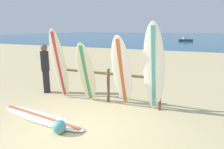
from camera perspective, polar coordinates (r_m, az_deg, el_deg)
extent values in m
plane|color=#CCB784|center=(4.61, -12.29, -16.89)|extent=(120.00, 120.00, 0.00)
cube|color=#1E5984|center=(61.31, 20.76, 10.37)|extent=(120.00, 80.00, 0.01)
cylinder|color=brown|center=(6.91, -13.35, -1.75)|extent=(0.09, 0.09, 1.08)
cylinder|color=brown|center=(6.13, -1.08, -3.30)|extent=(0.09, 0.09, 1.08)
cylinder|color=brown|center=(5.71, 13.88, -4.98)|extent=(0.09, 0.09, 1.08)
cylinder|color=brown|center=(6.03, -1.10, 0.25)|extent=(3.31, 0.08, 0.08)
ellipsoid|color=beige|center=(6.40, -15.13, 2.61)|extent=(0.54, 0.71, 2.31)
cube|color=#B73338|center=(6.40, -15.13, 2.61)|extent=(0.15, 0.63, 2.13)
ellipsoid|color=beige|center=(5.87, -7.54, 0.19)|extent=(0.66, 0.96, 1.95)
cube|color=#388C59|center=(5.87, -7.54, 0.19)|extent=(0.24, 0.83, 1.80)
ellipsoid|color=white|center=(5.55, 2.92, 0.61)|extent=(0.60, 1.04, 2.15)
cube|color=#CC5933|center=(5.55, 2.92, 0.61)|extent=(0.15, 0.95, 1.99)
ellipsoid|color=white|center=(5.21, 12.09, 1.36)|extent=(0.56, 0.89, 2.48)
cube|color=teal|center=(5.21, 12.09, 1.36)|extent=(0.11, 0.83, 2.29)
ellipsoid|color=white|center=(5.55, -20.22, -11.60)|extent=(2.91, 0.90, 0.07)
cube|color=#CC5933|center=(5.55, -20.22, -11.60)|extent=(2.63, 0.44, 0.08)
cube|color=#26262D|center=(7.49, -18.60, -1.96)|extent=(0.27, 0.27, 0.82)
cube|color=#26262D|center=(7.33, -19.04, 3.77)|extent=(0.33, 0.32, 0.69)
sphere|color=brown|center=(7.28, -19.32, 7.39)|extent=(0.24, 0.24, 0.24)
cube|color=#333842|center=(38.26, 20.68, 9.34)|extent=(2.57, 1.50, 0.35)
cube|color=silver|center=(38.24, 20.72, 9.87)|extent=(1.00, 0.83, 0.36)
sphere|color=teal|center=(4.66, -15.14, -14.51)|extent=(0.31, 0.31, 0.31)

